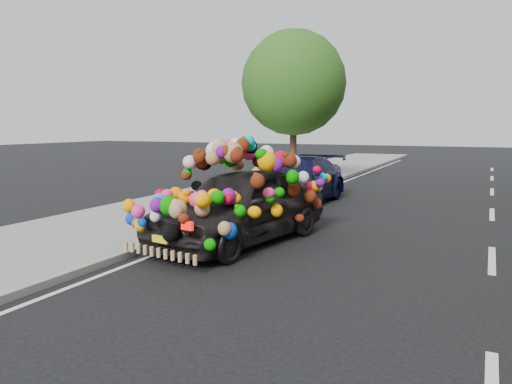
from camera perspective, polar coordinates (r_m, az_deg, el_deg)
ground at (r=10.39m, az=5.03°, el=-5.51°), size 100.00×100.00×0.00m
sidewalk at (r=12.49m, az=-13.84°, el=-3.19°), size 4.00×60.00×0.12m
kerb at (r=11.38m, az=-6.16°, el=-4.03°), size 0.15×60.00×0.13m
lane_markings at (r=9.80m, az=25.36°, el=-7.01°), size 6.00×50.00×0.01m
tree_near_sidewalk at (r=20.42m, az=4.34°, el=12.30°), size 4.20×4.20×6.13m
plush_art_car at (r=10.04m, az=-1.76°, el=0.49°), size 2.90×4.95×2.17m
navy_sedan at (r=15.06m, az=4.54°, el=1.31°), size 2.09×4.90×1.41m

